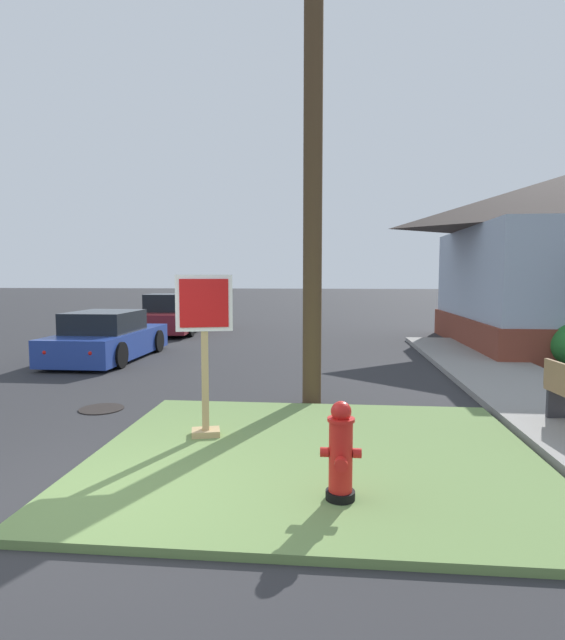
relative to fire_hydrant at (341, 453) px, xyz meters
The scene contains 9 objects.
ground_plane 2.36m from the fire_hydrant, behind, with size 160.00×160.00×0.00m, color #2B2B2D.
grass_corner_patch 1.37m from the fire_hydrant, 102.17° to the left, with size 5.15×4.46×0.08m, color #668447.
sidewalk_strip 6.08m from the fire_hydrant, 54.65° to the left, with size 2.20×14.75×0.12m, color gray.
fire_hydrant is the anchor object (origin of this frame).
stop_sign 2.47m from the fire_hydrant, 134.91° to the left, with size 0.70×0.36×2.08m.
manhole_cover 4.91m from the fire_hydrant, 140.53° to the left, with size 0.70×0.70×0.02m, color black.
parked_sedan_blue 9.76m from the fire_hydrant, 126.55° to the left, with size 1.89×4.15×1.25m.
pickup_truck_maroon 15.33m from the fire_hydrant, 113.04° to the left, with size 2.22×5.23×1.48m.
utility_pole 6.25m from the fire_hydrant, 96.02° to the left, with size 1.80×0.31×10.51m.
Camera 1 is at (2.18, -4.32, 2.15)m, focal length 28.21 mm.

